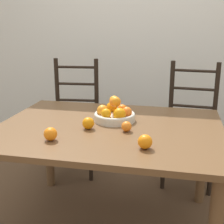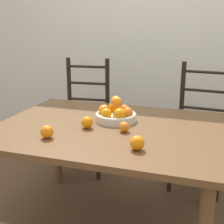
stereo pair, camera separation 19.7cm
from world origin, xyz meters
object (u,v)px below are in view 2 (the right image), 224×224
orange_loose_3 (137,143)px  chair_left (84,119)px  orange_loose_2 (47,132)px  chair_right (200,130)px  orange_loose_0 (87,122)px  fruit_bowl (116,114)px  orange_loose_1 (124,127)px

orange_loose_3 → chair_left: size_ratio=0.07×
chair_left → orange_loose_2: bearing=-82.9°
orange_loose_3 → chair_left: (-0.77, 1.12, -0.28)m
orange_loose_2 → chair_right: size_ratio=0.07×
chair_left → orange_loose_0: bearing=-71.3°
orange_loose_0 → fruit_bowl: bearing=57.7°
chair_left → chair_right: (1.05, 0.00, 0.00)m
chair_left → orange_loose_1: bearing=-59.7°
orange_loose_2 → orange_loose_3: bearing=-0.8°
orange_loose_1 → chair_right: (0.41, 0.88, -0.27)m
fruit_bowl → chair_left: 0.92m
orange_loose_0 → chair_left: chair_left is taller
orange_loose_3 → chair_right: bearing=76.2°
orange_loose_3 → chair_left: bearing=124.6°
orange_loose_0 → chair_left: size_ratio=0.07×
orange_loose_1 → orange_loose_2: 0.45m
orange_loose_0 → orange_loose_1: bearing=1.2°
fruit_bowl → chair_right: (0.52, 0.69, -0.29)m
orange_loose_0 → chair_left: 1.01m
orange_loose_3 → orange_loose_1: bearing=119.8°
chair_right → fruit_bowl: bearing=-122.6°
fruit_bowl → orange_loose_2: fruit_bowl is taller
chair_right → orange_loose_3: bearing=-99.2°
fruit_bowl → chair_left: size_ratio=0.26×
orange_loose_0 → chair_right: size_ratio=0.07×
orange_loose_0 → orange_loose_3: bearing=-32.2°
fruit_bowl → orange_loose_1: fruit_bowl is taller
orange_loose_3 → chair_left: 1.39m
fruit_bowl → orange_loose_0: 0.23m
orange_loose_2 → orange_loose_3: size_ratio=0.98×
orange_loose_2 → chair_left: chair_left is taller
fruit_bowl → orange_loose_1: (0.11, -0.19, -0.02)m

